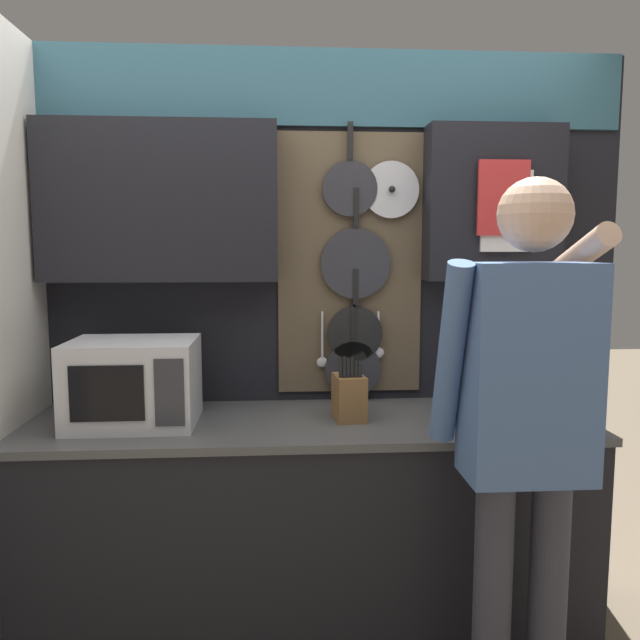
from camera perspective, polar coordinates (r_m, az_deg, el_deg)
name	(u,v)px	position (r m, az deg, el deg)	size (l,w,h in m)	color
base_cabinet_counter	(309,535)	(2.60, -1.00, -19.06)	(2.15, 0.65, 0.93)	black
back_wall_unit	(301,282)	(2.64, -1.74, 3.51)	(2.72, 0.23, 2.40)	black
microwave	(134,382)	(2.44, -16.67, -5.47)	(0.46, 0.36, 0.32)	silver
knife_block	(349,396)	(2.41, 2.68, -6.98)	(0.13, 0.16, 0.25)	brown
utensil_crock	(489,395)	(2.54, 15.20, -6.63)	(0.11, 0.11, 0.34)	white
person	(526,414)	(2.04, 18.28, -8.16)	(0.54, 0.67, 1.80)	#383842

